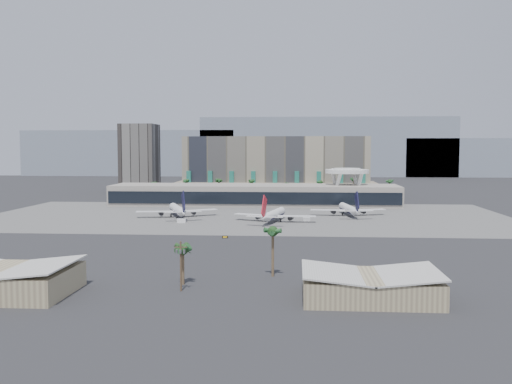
# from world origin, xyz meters

# --- Properties ---
(ground) EXTENTS (900.00, 900.00, 0.00)m
(ground) POSITION_xyz_m (0.00, 0.00, 0.00)
(ground) COLOR #232326
(ground) RESTS_ON ground
(apron_pad) EXTENTS (260.00, 130.00, 0.06)m
(apron_pad) POSITION_xyz_m (0.00, 55.00, 0.03)
(apron_pad) COLOR #5B5B59
(apron_pad) RESTS_ON ground
(mountain_ridge) EXTENTS (680.00, 60.00, 70.00)m
(mountain_ridge) POSITION_xyz_m (27.88, 470.00, 29.89)
(mountain_ridge) COLOR gray
(mountain_ridge) RESTS_ON ground
(hotel) EXTENTS (140.00, 30.00, 42.00)m
(hotel) POSITION_xyz_m (10.00, 174.41, 16.81)
(hotel) COLOR tan
(hotel) RESTS_ON ground
(office_tower) EXTENTS (30.00, 30.00, 52.00)m
(office_tower) POSITION_xyz_m (-95.00, 200.00, 22.94)
(office_tower) COLOR black
(office_tower) RESTS_ON ground
(terminal) EXTENTS (170.00, 32.50, 14.50)m
(terminal) POSITION_xyz_m (0.00, 109.84, 6.52)
(terminal) COLOR #AEA499
(terminal) RESTS_ON ground
(saucer_structure) EXTENTS (26.00, 26.00, 21.89)m
(saucer_structure) POSITION_xyz_m (55.00, 116.00, 18.45)
(saucer_structure) COLOR white
(saucer_structure) RESTS_ON ground
(palm_row) EXTENTS (157.80, 2.80, 13.10)m
(palm_row) POSITION_xyz_m (7.00, 145.00, 10.50)
(palm_row) COLOR brown
(palm_row) RESTS_ON ground
(hangar_right) EXTENTS (30.55, 20.60, 6.89)m
(hangar_right) POSITION_xyz_m (42.00, -100.00, 2.95)
(hangar_right) COLOR gray
(hangar_right) RESTS_ON ground
(utility_pole) EXTENTS (3.20, 0.85, 12.00)m
(utility_pole) POSITION_xyz_m (-2.00, -96.09, 7.14)
(utility_pole) COLOR #4C3826
(utility_pole) RESTS_ON ground
(airliner_left) EXTENTS (38.60, 39.86, 14.43)m
(airliner_left) POSITION_xyz_m (-33.31, 47.28, 3.64)
(airliner_left) COLOR white
(airliner_left) RESTS_ON ground
(airliner_centre) EXTENTS (38.19, 39.71, 13.87)m
(airliner_centre) POSITION_xyz_m (14.66, 32.71, 3.50)
(airliner_centre) COLOR white
(airliner_centre) RESTS_ON ground
(airliner_right) EXTENTS (38.25, 39.62, 13.72)m
(airliner_right) POSITION_xyz_m (51.28, 59.42, 3.46)
(airliner_right) COLOR white
(airliner_right) RESTS_ON ground
(service_vehicle_a) EXTENTS (3.98, 2.15, 1.89)m
(service_vehicle_a) POSITION_xyz_m (-27.05, 26.07, 0.94)
(service_vehicle_a) COLOR white
(service_vehicle_a) RESTS_ON ground
(service_vehicle_b) EXTENTS (3.51, 2.27, 1.70)m
(service_vehicle_b) POSITION_xyz_m (29.74, 36.67, 0.85)
(service_vehicle_b) COLOR silver
(service_vehicle_b) RESTS_ON ground
(taxiway_sign) EXTENTS (2.20, 0.73, 0.99)m
(taxiway_sign) POSITION_xyz_m (-1.64, -16.32, 0.49)
(taxiway_sign) COLOR black
(taxiway_sign) RESTS_ON ground
(near_palm_a) EXTENTS (6.00, 6.00, 10.26)m
(near_palm_a) POSITION_xyz_m (-2.85, -89.38, 7.46)
(near_palm_a) COLOR brown
(near_palm_a) RESTS_ON ground
(near_palm_b) EXTENTS (6.00, 6.00, 13.51)m
(near_palm_b) POSITION_xyz_m (19.13, -78.92, 10.64)
(near_palm_b) COLOR brown
(near_palm_b) RESTS_ON ground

